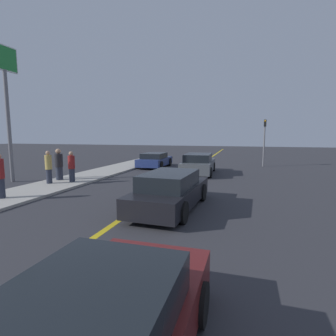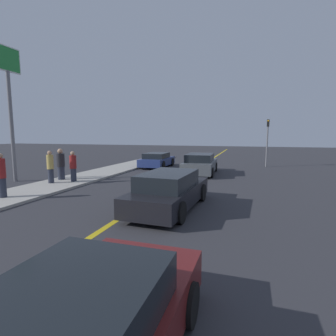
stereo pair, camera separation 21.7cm
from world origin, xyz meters
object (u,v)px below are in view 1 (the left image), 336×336
(car_parked_left_lot, at_px, (155,160))
(pedestrian_mid_group, at_px, (49,167))
(pedestrian_far_standing, at_px, (72,167))
(pedestrian_near_curb, at_px, (0,176))
(pedestrian_by_sign, at_px, (59,165))
(traffic_light, at_px, (264,138))
(car_far_distant, at_px, (198,164))
(car_ahead_center, at_px, (171,191))
(roadside_sign, at_px, (6,84))

(car_parked_left_lot, bearing_deg, pedestrian_mid_group, -108.29)
(pedestrian_far_standing, bearing_deg, pedestrian_near_curb, -95.73)
(pedestrian_by_sign, bearing_deg, pedestrian_near_curb, -81.29)
(car_parked_left_lot, relative_size, traffic_light, 1.07)
(car_far_distant, distance_m, pedestrian_mid_group, 9.11)
(car_ahead_center, relative_size, car_parked_left_lot, 1.16)
(car_far_distant, distance_m, roadside_sign, 11.98)
(car_parked_left_lot, distance_m, pedestrian_by_sign, 8.13)
(car_parked_left_lot, height_order, roadside_sign, roadside_sign)
(car_ahead_center, relative_size, pedestrian_far_standing, 2.89)
(pedestrian_mid_group, distance_m, pedestrian_by_sign, 1.09)
(pedestrian_mid_group, bearing_deg, car_ahead_center, -18.23)
(car_ahead_center, relative_size, car_far_distant, 1.01)
(car_far_distant, distance_m, traffic_light, 7.08)
(pedestrian_near_curb, height_order, pedestrian_far_standing, pedestrian_near_curb)
(car_far_distant, xyz_separation_m, traffic_light, (4.42, 5.28, 1.69))
(car_far_distant, distance_m, pedestrian_near_curb, 11.25)
(pedestrian_mid_group, relative_size, pedestrian_far_standing, 1.04)
(car_parked_left_lot, relative_size, pedestrian_near_curb, 2.26)
(pedestrian_far_standing, relative_size, pedestrian_by_sign, 0.94)
(pedestrian_near_curb, relative_size, pedestrian_far_standing, 1.10)
(car_far_distant, bearing_deg, car_parked_left_lot, 145.80)
(car_ahead_center, relative_size, pedestrian_near_curb, 2.63)
(car_parked_left_lot, height_order, pedestrian_mid_group, pedestrian_mid_group)
(pedestrian_near_curb, relative_size, pedestrian_mid_group, 1.06)
(pedestrian_mid_group, relative_size, pedestrian_by_sign, 0.97)
(pedestrian_far_standing, height_order, traffic_light, traffic_light)
(pedestrian_mid_group, bearing_deg, traffic_light, 45.86)
(car_ahead_center, bearing_deg, traffic_light, 76.88)
(pedestrian_by_sign, bearing_deg, car_ahead_center, -24.85)
(pedestrian_mid_group, distance_m, pedestrian_far_standing, 1.11)
(pedestrian_near_curb, height_order, pedestrian_by_sign, pedestrian_near_curb)
(car_parked_left_lot, bearing_deg, pedestrian_near_curb, -101.79)
(car_far_distant, height_order, pedestrian_mid_group, pedestrian_mid_group)
(pedestrian_mid_group, distance_m, traffic_light, 16.01)
(car_parked_left_lot, distance_m, pedestrian_near_curb, 12.01)
(car_ahead_center, xyz_separation_m, pedestrian_by_sign, (-7.39, 3.42, 0.31))
(car_far_distant, relative_size, pedestrian_mid_group, 2.75)
(car_ahead_center, distance_m, roadside_sign, 11.16)
(pedestrian_mid_group, height_order, traffic_light, traffic_light)
(car_parked_left_lot, xyz_separation_m, pedestrian_mid_group, (-2.76, -8.62, 0.38))
(pedestrian_mid_group, xyz_separation_m, traffic_light, (11.11, 11.45, 1.38))
(traffic_light, relative_size, roadside_sign, 0.52)
(pedestrian_mid_group, bearing_deg, car_parked_left_lot, 72.24)
(car_far_distant, xyz_separation_m, roadside_sign, (-9.35, -5.91, 4.60))
(car_far_distant, distance_m, car_parked_left_lot, 4.63)
(pedestrian_by_sign, bearing_deg, traffic_light, 42.49)
(car_far_distant, height_order, pedestrian_near_curb, pedestrian_near_curb)
(pedestrian_near_curb, xyz_separation_m, traffic_light, (10.69, 14.60, 1.33))
(car_far_distant, xyz_separation_m, pedestrian_far_standing, (-5.88, -5.41, 0.27))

